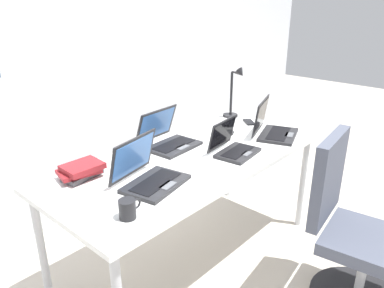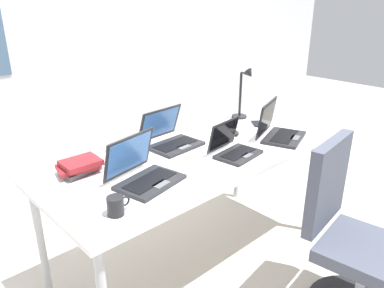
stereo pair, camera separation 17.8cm
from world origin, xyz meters
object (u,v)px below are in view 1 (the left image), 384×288
laptop_near_mouse (273,129)px  cell_phone (249,122)px  laptop_back_left (149,175)px  coffee_mug (128,209)px  desk_lamp (235,93)px  laptop_front_left (168,139)px  laptop_by_keyboard (233,147)px  book_stack (81,171)px  computer_mouse (229,131)px  office_chair (352,240)px

laptop_near_mouse → cell_phone: bearing=66.0°
laptop_back_left → cell_phone: 1.19m
coffee_mug → desk_lamp: bearing=19.3°
cell_phone → laptop_near_mouse: bearing=-75.6°
laptop_front_left → cell_phone: laptop_front_left is taller
laptop_by_keyboard → cell_phone: 0.62m
laptop_near_mouse → coffee_mug: 1.33m
desk_lamp → laptop_by_keyboard: desk_lamp is taller
laptop_front_left → laptop_back_left: bearing=-145.5°
book_stack → coffee_mug: 0.49m
laptop_back_left → coffee_mug: (-0.28, -0.17, -0.00)m
computer_mouse → office_chair: (-0.15, -0.96, -0.36)m
laptop_by_keyboard → computer_mouse: 0.35m
laptop_by_keyboard → book_stack: (-0.81, 0.39, 0.00)m
computer_mouse → cell_phone: (0.29, 0.03, -0.01)m
computer_mouse → book_stack: size_ratio=0.40×
laptop_by_keyboard → book_stack: 0.90m
laptop_back_left → office_chair: size_ratio=0.39×
laptop_by_keyboard → book_stack: bearing=154.0°
laptop_near_mouse → office_chair: (-0.32, -0.72, -0.39)m
laptop_by_keyboard → laptop_near_mouse: 0.44m
laptop_front_left → book_stack: (-0.63, 0.02, -0.00)m
laptop_front_left → cell_phone: (0.74, -0.12, -0.04)m
laptop_by_keyboard → cell_phone: laptop_by_keyboard is taller
laptop_back_left → cell_phone: (1.17, 0.18, -0.04)m
computer_mouse → book_stack: book_stack is taller
computer_mouse → coffee_mug: 1.20m
laptop_front_left → coffee_mug: bearing=-146.4°
laptop_by_keyboard → coffee_mug: size_ratio=2.66×
coffee_mug → laptop_back_left: bearing=32.1°
laptop_front_left → office_chair: bearing=-75.0°
coffee_mug → laptop_front_left: bearing=33.6°
cell_phone → desk_lamp: bearing=116.6°
laptop_by_keyboard → coffee_mug: laptop_by_keyboard is taller
laptop_front_left → cell_phone: 0.75m
computer_mouse → cell_phone: computer_mouse is taller
laptop_near_mouse → book_stack: 1.31m
desk_lamp → book_stack: desk_lamp is taller
desk_lamp → computer_mouse: size_ratio=4.17×
laptop_front_left → office_chair: 1.22m
desk_lamp → laptop_front_left: 0.79m
desk_lamp → office_chair: (-0.48, -1.17, -0.54)m
desk_lamp → laptop_by_keyboard: (-0.60, -0.43, -0.15)m
desk_lamp → cell_phone: size_ratio=2.94×
coffee_mug → office_chair: 1.26m
desk_lamp → laptop_by_keyboard: size_ratio=1.33×
cell_phone → book_stack: (-1.37, 0.13, 0.04)m
desk_lamp → computer_mouse: bearing=-148.5°
desk_lamp → book_stack: (-1.40, -0.03, -0.15)m
laptop_back_left → computer_mouse: laptop_back_left is taller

